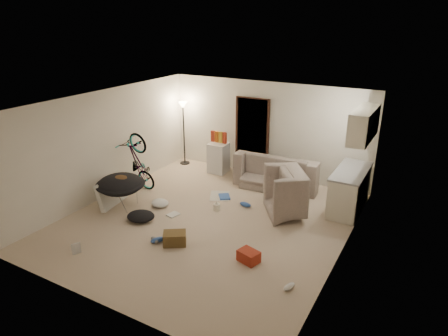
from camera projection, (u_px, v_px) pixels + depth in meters
The scene contains 39 objects.
floor at pixel (208, 221), 8.39m from camera, with size 5.50×6.00×0.02m, color beige.
ceiling at pixel (206, 102), 7.50m from camera, with size 5.50×6.00×0.02m, color white.
wall_back at pixel (267, 130), 10.40m from camera, with size 5.50×0.02×2.50m, color silver.
wall_front at pixel (92, 231), 5.49m from camera, with size 5.50×0.02×2.50m, color silver.
wall_left at pixel (105, 144), 9.21m from camera, with size 0.02×6.00×2.50m, color silver.
wall_right at pixel (347, 193), 6.68m from camera, with size 0.02×6.00×2.50m, color silver.
doorway at pixel (252, 137), 10.63m from camera, with size 0.85×0.10×2.04m, color black.
door_trim at pixel (252, 137), 10.60m from camera, with size 0.97×0.04×2.10m, color #361C12.
floor_lamp at pixel (183, 120), 11.18m from camera, with size 0.28×0.28×1.81m.
kitchen_counter at pixel (349, 191), 8.75m from camera, with size 0.60×1.50×0.88m, color #ECE6CE.
counter_top at pixel (352, 171), 8.59m from camera, with size 0.64×1.54×0.04m, color gray.
kitchen_uppers at pixel (364, 125), 8.15m from camera, with size 0.38×1.40×0.65m, color #ECE6CE.
sofa at pixel (278, 174), 10.01m from camera, with size 2.10×0.82×0.61m, color #3C443C.
armchair at pixel (302, 197), 8.60m from camera, with size 1.13×0.99×0.74m, color #3C443C.
bicycle at pixel (139, 174), 9.76m from camera, with size 0.53×1.53×0.80m, color black.
book_asset at pixel (72, 255), 7.17m from camera, with size 0.16×0.22×0.02m, color #A12B18.
mini_fridge at pixel (219, 158), 10.87m from camera, with size 0.48×0.48×0.82m, color white.
snack_box_0 at pixel (213, 136), 10.74m from camera, with size 0.10×0.07×0.30m, color #A12B18.
snack_box_1 at pixel (217, 137), 10.69m from camera, with size 0.10×0.07×0.30m, color #CB5E19.
snack_box_2 at pixel (221, 137), 10.63m from camera, with size 0.10×0.07×0.30m, color gold.
snack_box_3 at pixel (225, 138), 10.58m from camera, with size 0.10×0.07×0.30m, color #A12B18.
saucer_chair at pixel (121, 188), 8.83m from camera, with size 1.08×1.08×0.77m.
hoodie at pixel (121, 181), 8.71m from camera, with size 0.48×0.40×0.22m, color #4F331B.
sofa_drape at pixel (244, 159), 10.37m from camera, with size 0.56×0.46×0.28m, color black.
tv_box at pixel (112, 192), 9.02m from camera, with size 0.11×0.94×0.62m, color silver.
drink_case_a at pixel (175, 238), 7.49m from camera, with size 0.42×0.30×0.24m, color brown.
drink_case_b at pixel (249, 256), 6.96m from camera, with size 0.36×0.26×0.21m, color #A12B18.
juicer at pixel (217, 207), 8.80m from camera, with size 0.15×0.15×0.22m.
newspaper at pixel (220, 196), 9.54m from camera, with size 0.45×0.59×0.01m, color beige.
book_blue at pixel (224, 197), 9.46m from camera, with size 0.24×0.33×0.03m, color #325CB5.
book_white at pixel (173, 215), 8.62m from camera, with size 0.20×0.26×0.02m, color silver.
shoe_0 at pixel (245, 204), 8.99m from camera, with size 0.29×0.12×0.11m, color #325CB5.
shoe_1 at pixel (278, 185), 10.06m from camera, with size 0.26×0.11×0.10m, color slate.
shoe_2 at pixel (158, 240), 7.57m from camera, with size 0.28×0.11×0.10m, color #325CB5.
shoe_3 at pixel (155, 240), 7.58m from camera, with size 0.25×0.10×0.09m, color slate.
shoe_4 at pixel (289, 286), 6.27m from camera, with size 0.25×0.10×0.09m, color white.
clothes_lump_a at pixel (141, 216), 8.37m from camera, with size 0.59×0.50×0.19m, color black.
clothes_lump_b at pixel (268, 180), 10.32m from camera, with size 0.43×0.38×0.13m, color black.
clothes_lump_c at pixel (160, 203), 9.02m from camera, with size 0.43×0.37×0.13m, color silver.
Camera 1 is at (3.95, -6.32, 4.03)m, focal length 32.00 mm.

